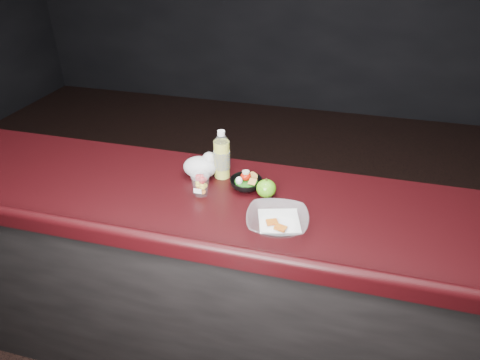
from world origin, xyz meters
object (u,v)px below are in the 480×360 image
at_px(snack_bowl, 246,183).
at_px(takeout_bowl, 277,221).
at_px(lemonade_bottle, 222,158).
at_px(green_apple, 266,188).
at_px(fruit_cup, 200,183).

height_order(snack_bowl, takeout_bowl, snack_bowl).
xyz_separation_m(lemonade_bottle, takeout_bowl, (0.32, -0.32, -0.07)).
distance_m(snack_bowl, takeout_bowl, 0.31).
bearing_deg(green_apple, fruit_cup, -168.46).
bearing_deg(fruit_cup, takeout_bowl, -22.22).
height_order(lemonade_bottle, snack_bowl, lemonade_bottle).
height_order(green_apple, takeout_bowl, green_apple).
bearing_deg(takeout_bowl, green_apple, 112.92).
distance_m(lemonade_bottle, snack_bowl, 0.17).
bearing_deg(lemonade_bottle, snack_bowl, -28.57).
distance_m(lemonade_bottle, takeout_bowl, 0.46).
bearing_deg(takeout_bowl, snack_bowl, 127.13).
relative_size(lemonade_bottle, fruit_cup, 2.00).
relative_size(lemonade_bottle, takeout_bowl, 0.85).
height_order(lemonade_bottle, fruit_cup, lemonade_bottle).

